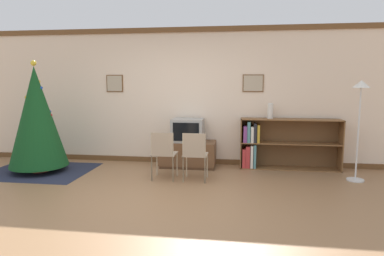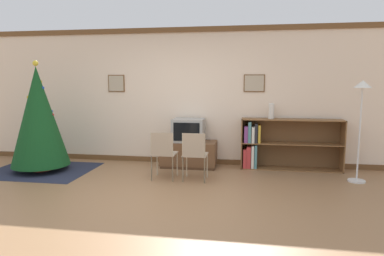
{
  "view_description": "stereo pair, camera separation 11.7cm",
  "coord_description": "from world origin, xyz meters",
  "px_view_note": "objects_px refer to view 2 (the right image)",
  "views": [
    {
      "loc": [
        1.19,
        -4.44,
        1.64
      ],
      "look_at": [
        0.38,
        1.27,
        0.86
      ],
      "focal_mm": 32.0,
      "sensor_mm": 36.0,
      "label": 1
    },
    {
      "loc": [
        1.3,
        -4.42,
        1.64
      ],
      "look_at": [
        0.38,
        1.27,
        0.86
      ],
      "focal_mm": 32.0,
      "sensor_mm": 36.0,
      "label": 2
    }
  ],
  "objects_px": {
    "folding_chair_right": "(194,153)",
    "bookshelf": "(276,144)",
    "television": "(189,130)",
    "folding_chair_left": "(163,152)",
    "tv_console": "(189,154)",
    "christmas_tree": "(39,117)",
    "vase": "(271,111)",
    "standing_lamp": "(361,104)"
  },
  "relations": [
    {
      "from": "vase",
      "to": "christmas_tree",
      "type": "bearing_deg",
      "value": -168.22
    },
    {
      "from": "television",
      "to": "bookshelf",
      "type": "xyz_separation_m",
      "value": [
        1.65,
        0.12,
        -0.25
      ]
    },
    {
      "from": "christmas_tree",
      "to": "folding_chair_left",
      "type": "xyz_separation_m",
      "value": [
        2.4,
        -0.23,
        -0.54
      ]
    },
    {
      "from": "vase",
      "to": "standing_lamp",
      "type": "distance_m",
      "value": 1.55
    },
    {
      "from": "tv_console",
      "to": "standing_lamp",
      "type": "xyz_separation_m",
      "value": [
        2.92,
        -0.56,
        1.03
      ]
    },
    {
      "from": "folding_chair_left",
      "to": "bookshelf",
      "type": "distance_m",
      "value": 2.2
    },
    {
      "from": "folding_chair_right",
      "to": "standing_lamp",
      "type": "xyz_separation_m",
      "value": [
        2.66,
        0.41,
        0.81
      ]
    },
    {
      "from": "television",
      "to": "vase",
      "type": "relative_size",
      "value": 2.08
    },
    {
      "from": "folding_chair_right",
      "to": "folding_chair_left",
      "type": "bearing_deg",
      "value": 180.0
    },
    {
      "from": "tv_console",
      "to": "folding_chair_left",
      "type": "bearing_deg",
      "value": -105.3
    },
    {
      "from": "folding_chair_left",
      "to": "tv_console",
      "type": "bearing_deg",
      "value": 74.7
    },
    {
      "from": "folding_chair_right",
      "to": "standing_lamp",
      "type": "relative_size",
      "value": 0.49
    },
    {
      "from": "christmas_tree",
      "to": "standing_lamp",
      "type": "bearing_deg",
      "value": 1.84
    },
    {
      "from": "standing_lamp",
      "to": "christmas_tree",
      "type": "bearing_deg",
      "value": -178.16
    },
    {
      "from": "folding_chair_left",
      "to": "vase",
      "type": "xyz_separation_m",
      "value": [
        1.82,
        1.11,
        0.63
      ]
    },
    {
      "from": "bookshelf",
      "to": "vase",
      "type": "xyz_separation_m",
      "value": [
        -0.1,
        0.03,
        0.63
      ]
    },
    {
      "from": "folding_chair_left",
      "to": "folding_chair_right",
      "type": "xyz_separation_m",
      "value": [
        0.53,
        0.0,
        0.0
      ]
    },
    {
      "from": "television",
      "to": "vase",
      "type": "xyz_separation_m",
      "value": [
        1.56,
        0.14,
        0.38
      ]
    },
    {
      "from": "television",
      "to": "bookshelf",
      "type": "relative_size",
      "value": 0.32
    },
    {
      "from": "tv_console",
      "to": "standing_lamp",
      "type": "distance_m",
      "value": 3.15
    },
    {
      "from": "standing_lamp",
      "to": "folding_chair_right",
      "type": "bearing_deg",
      "value": -171.26
    },
    {
      "from": "tv_console",
      "to": "standing_lamp",
      "type": "relative_size",
      "value": 0.64
    },
    {
      "from": "folding_chair_right",
      "to": "vase",
      "type": "height_order",
      "value": "vase"
    },
    {
      "from": "folding_chair_right",
      "to": "television",
      "type": "bearing_deg",
      "value": 105.34
    },
    {
      "from": "vase",
      "to": "folding_chair_right",
      "type": "bearing_deg",
      "value": -139.37
    },
    {
      "from": "folding_chair_right",
      "to": "standing_lamp",
      "type": "distance_m",
      "value": 2.81
    },
    {
      "from": "folding_chair_right",
      "to": "vase",
      "type": "relative_size",
      "value": 2.85
    },
    {
      "from": "television",
      "to": "folding_chair_left",
      "type": "bearing_deg",
      "value": -105.34
    },
    {
      "from": "bookshelf",
      "to": "standing_lamp",
      "type": "xyz_separation_m",
      "value": [
        1.27,
        -0.67,
        0.81
      ]
    },
    {
      "from": "christmas_tree",
      "to": "folding_chair_right",
      "type": "xyz_separation_m",
      "value": [
        2.93,
        -0.23,
        -0.54
      ]
    },
    {
      "from": "christmas_tree",
      "to": "folding_chair_left",
      "type": "relative_size",
      "value": 2.46
    },
    {
      "from": "folding_chair_left",
      "to": "folding_chair_right",
      "type": "height_order",
      "value": "same"
    },
    {
      "from": "christmas_tree",
      "to": "tv_console",
      "type": "distance_m",
      "value": 2.86
    },
    {
      "from": "folding_chair_left",
      "to": "television",
      "type": "bearing_deg",
      "value": 74.66
    },
    {
      "from": "folding_chair_left",
      "to": "folding_chair_right",
      "type": "bearing_deg",
      "value": 0.0
    },
    {
      "from": "folding_chair_right",
      "to": "bookshelf",
      "type": "relative_size",
      "value": 0.44
    },
    {
      "from": "folding_chair_right",
      "to": "bookshelf",
      "type": "height_order",
      "value": "bookshelf"
    },
    {
      "from": "tv_console",
      "to": "folding_chair_right",
      "type": "distance_m",
      "value": 1.03
    },
    {
      "from": "christmas_tree",
      "to": "bookshelf",
      "type": "height_order",
      "value": "christmas_tree"
    },
    {
      "from": "folding_chair_right",
      "to": "bookshelf",
      "type": "distance_m",
      "value": 1.76
    },
    {
      "from": "christmas_tree",
      "to": "television",
      "type": "height_order",
      "value": "christmas_tree"
    },
    {
      "from": "tv_console",
      "to": "vase",
      "type": "bearing_deg",
      "value": 5.16
    }
  ]
}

